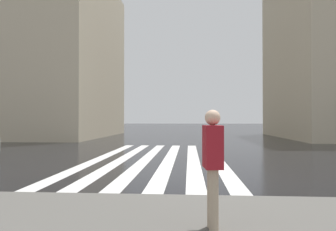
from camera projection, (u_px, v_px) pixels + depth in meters
The scene contains 3 objects.
ground_plane at pixel (205, 176), 9.30m from camera, with size 220.00×220.00×0.00m, color black.
zebra_crossing at pixel (158, 158), 13.41m from camera, with size 13.00×5.50×0.01m.
pedestrian_in_red_jacket at pixel (213, 159), 4.36m from camera, with size 0.42×0.28×1.68m.
Camera 1 is at (-9.37, 0.48, 1.70)m, focal length 33.13 mm.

